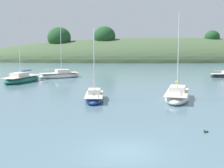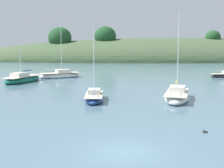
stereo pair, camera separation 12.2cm
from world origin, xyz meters
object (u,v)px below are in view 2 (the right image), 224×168
Objects in this scene: sailboat_black_sloop at (60,75)px; sailboat_white_near at (94,97)px; mooring_buoy_channel at (177,82)px; sailboat_teal_outer at (22,79)px; duck_straggler at (205,132)px; sailboat_cream_ketch at (177,96)px.

sailboat_black_sloop is 23.40m from sailboat_white_near.
mooring_buoy_channel is at bearing -21.92° from sailboat_black_sloop.
duck_straggler is at bearing -55.25° from sailboat_teal_outer.
sailboat_black_sloop is 20.54m from mooring_buoy_channel.
sailboat_teal_outer is 34.28m from duck_straggler.
duck_straggler is at bearing -94.65° from sailboat_cream_ketch.
sailboat_cream_ketch is (8.86, 0.05, 0.07)m from sailboat_white_near.
sailboat_black_sloop is 8.10m from sailboat_teal_outer.
sailboat_white_near is at bearing -179.70° from sailboat_cream_ketch.
sailboat_white_near is (6.62, -22.45, -0.08)m from sailboat_black_sloop.
sailboat_teal_outer is (-11.67, 16.11, 0.11)m from sailboat_white_near.
sailboat_black_sloop is 0.99× the size of sailboat_teal_outer.
sailboat_white_near is 19.32m from mooring_buoy_channel.
sailboat_white_near is 14.40m from duck_straggler.
sailboat_white_near is at bearing -130.08° from mooring_buoy_channel.
sailboat_cream_ketch is 17.72× the size of mooring_buoy_channel.
sailboat_teal_outer reaches higher than sailboat_white_near.
sailboat_black_sloop is 1.10× the size of sailboat_cream_ketch.
sailboat_teal_outer is 24.14m from mooring_buoy_channel.
mooring_buoy_channel is at bearing -3.17° from sailboat_teal_outer.
sailboat_cream_ketch is 12.14m from duck_straggler.
sailboat_teal_outer reaches higher than duck_straggler.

